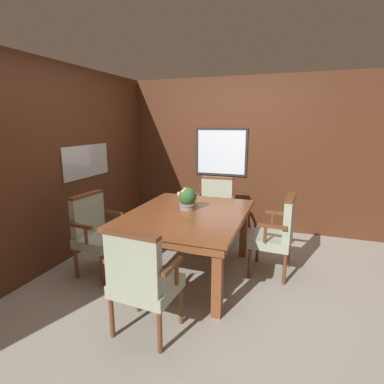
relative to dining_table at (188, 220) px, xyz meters
The scene contains 9 objects.
ground_plane 0.66m from the dining_table, 91.26° to the right, with size 14.00×14.00×0.00m, color #A39E93.
wall_back 1.94m from the dining_table, 90.06° to the left, with size 7.20×0.08×2.45m.
wall_left 1.73m from the dining_table, behind, with size 0.08×7.20×2.45m.
dining_table is the anchor object (origin of this frame).
chair_left_near 1.07m from the dining_table, 162.47° to the right, with size 0.49×0.59×0.95m.
chair_head_far 1.14m from the dining_table, 88.94° to the left, with size 0.57×0.46×0.95m.
chair_right_far 1.05m from the dining_table, 19.12° to the left, with size 0.47×0.58×0.95m.
chair_head_near 1.13m from the dining_table, 89.05° to the right, with size 0.58×0.48×0.95m.
potted_plant 0.25m from the dining_table, 112.06° to the left, with size 0.23×0.20×0.27m.
Camera 1 is at (1.13, -2.98, 1.74)m, focal length 28.00 mm.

